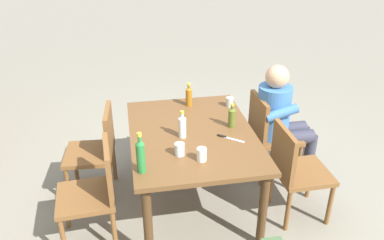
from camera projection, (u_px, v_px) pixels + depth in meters
ground_plane at (192, 201)px, 3.68m from camera, size 24.00×24.00×0.00m
dining_table at (192, 141)px, 3.37m from camera, size 1.41×1.05×0.74m
chair_near_right at (268, 132)px, 3.86m from camera, size 0.45×0.45×0.87m
chair_near_left at (295, 168)px, 3.30m from camera, size 0.45×0.45×0.87m
chair_far_right at (98, 148)px, 3.59m from camera, size 0.47×0.47×0.87m
chair_far_left at (95, 189)px, 3.05m from camera, size 0.47×0.47×0.87m
person_in_white_shirt at (281, 116)px, 3.80m from camera, size 0.47×0.61×1.18m
bottle_clear at (182, 126)px, 3.22m from camera, size 0.06×0.06×0.24m
bottle_olive at (232, 117)px, 3.38m from camera, size 0.06×0.06×0.22m
bottle_amber at (189, 96)px, 3.77m from camera, size 0.06×0.06×0.23m
bottle_green at (141, 155)px, 2.76m from camera, size 0.06×0.06×0.32m
cup_white at (202, 154)px, 2.93m from camera, size 0.07×0.07×0.10m
cup_glass at (179, 149)px, 3.00m from camera, size 0.08×0.08×0.10m
cup_steel at (230, 102)px, 3.78m from camera, size 0.07×0.07×0.09m
table_knife at (229, 138)px, 3.24m from camera, size 0.17×0.20×0.01m
backpack_by_near_side at (182, 125)px, 4.59m from camera, size 0.32×0.24×0.42m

